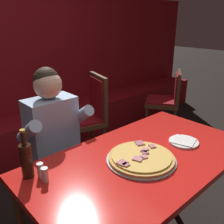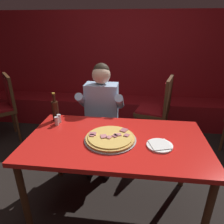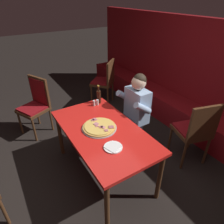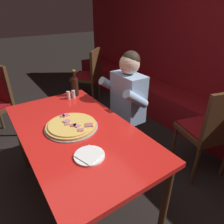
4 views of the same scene
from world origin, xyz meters
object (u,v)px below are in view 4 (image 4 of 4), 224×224
(main_dining_table, at_px, (77,137))
(shaker_black_pepper, at_px, (74,95))
(plate_white_paper, at_px, (89,156))
(diner_seated_blue_shirt, at_px, (122,105))
(dining_chair_far_right, at_px, (211,127))
(dining_chair_far_left, at_px, (89,73))
(pizza, at_px, (71,126))
(beer_bottle, at_px, (75,86))
(shaker_parmesan, at_px, (69,96))

(main_dining_table, xyz_separation_m, shaker_black_pepper, (-0.59, 0.25, 0.12))
(plate_white_paper, bearing_deg, diner_seated_blue_shirt, 129.88)
(diner_seated_blue_shirt, bearing_deg, dining_chair_far_right, 37.90)
(dining_chair_far_left, bearing_deg, shaker_black_pepper, -34.82)
(pizza, height_order, beer_bottle, beer_bottle)
(dining_chair_far_right, bearing_deg, plate_white_paper, -95.50)
(plate_white_paper, height_order, dining_chair_far_right, dining_chair_far_right)
(diner_seated_blue_shirt, bearing_deg, dining_chair_far_left, 164.39)
(beer_bottle, height_order, shaker_parmesan, beer_bottle)
(main_dining_table, bearing_deg, beer_bottle, 155.11)
(shaker_black_pepper, bearing_deg, dining_chair_far_right, 41.95)
(main_dining_table, height_order, dining_chair_far_right, dining_chair_far_right)
(pizza, bearing_deg, main_dining_table, 26.61)
(beer_bottle, relative_size, dining_chair_far_right, 0.28)
(diner_seated_blue_shirt, height_order, dining_chair_far_left, diner_seated_blue_shirt)
(main_dining_table, relative_size, plate_white_paper, 7.29)
(dining_chair_far_right, distance_m, dining_chair_far_left, 2.28)
(pizza, relative_size, shaker_parmesan, 5.12)
(pizza, height_order, dining_chair_far_left, dining_chair_far_left)
(pizza, distance_m, shaker_black_pepper, 0.61)
(pizza, relative_size, shaker_black_pepper, 5.12)
(shaker_black_pepper, distance_m, dining_chair_far_right, 1.46)
(beer_bottle, distance_m, diner_seated_blue_shirt, 0.56)
(main_dining_table, xyz_separation_m, plate_white_paper, (0.36, -0.07, 0.09))
(beer_bottle, xyz_separation_m, shaker_parmesan, (0.05, -0.11, -0.07))
(shaker_parmesan, relative_size, dining_chair_far_left, 0.09)
(plate_white_paper, bearing_deg, shaker_black_pepper, 161.37)
(main_dining_table, distance_m, pizza, 0.11)
(main_dining_table, distance_m, shaker_black_pepper, 0.65)
(shaker_parmesan, bearing_deg, pizza, -21.17)
(shaker_parmesan, bearing_deg, beer_bottle, 113.52)
(pizza, xyz_separation_m, shaker_parmesan, (-0.55, 0.21, 0.02))
(beer_bottle, bearing_deg, plate_white_paper, -20.33)
(main_dining_table, bearing_deg, plate_white_paper, -11.46)
(plate_white_paper, relative_size, dining_chair_far_right, 0.20)
(plate_white_paper, height_order, diner_seated_blue_shirt, diner_seated_blue_shirt)
(main_dining_table, distance_m, diner_seated_blue_shirt, 0.69)
(pizza, distance_m, diner_seated_blue_shirt, 0.71)
(pizza, xyz_separation_m, diner_seated_blue_shirt, (-0.20, 0.67, -0.08))
(dining_chair_far_right, xyz_separation_m, dining_chair_far_left, (-2.28, -0.13, -0.01))
(pizza, distance_m, beer_bottle, 0.69)
(diner_seated_blue_shirt, relative_size, dining_chair_far_right, 1.24)
(pizza, relative_size, beer_bottle, 1.51)
(pizza, distance_m, shaker_parmesan, 0.59)
(plate_white_paper, distance_m, dining_chair_far_left, 2.45)
(main_dining_table, relative_size, shaker_black_pepper, 17.81)
(beer_bottle, xyz_separation_m, diner_seated_blue_shirt, (0.40, 0.35, -0.17))
(shaker_black_pepper, distance_m, diner_seated_blue_shirt, 0.54)
(shaker_black_pepper, bearing_deg, diner_seated_blue_shirt, 48.97)
(main_dining_table, relative_size, shaker_parmesan, 17.81)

